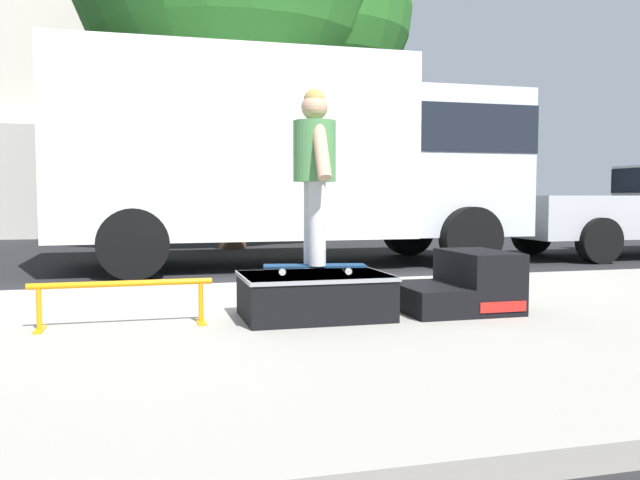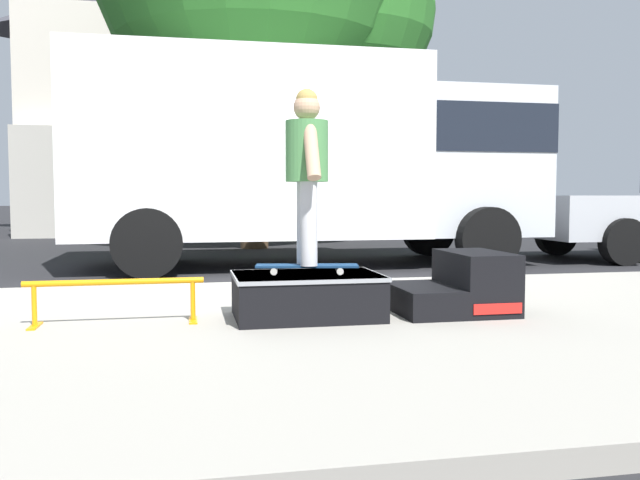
{
  "view_description": "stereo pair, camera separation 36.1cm",
  "coord_description": "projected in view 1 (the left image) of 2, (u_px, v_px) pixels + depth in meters",
  "views": [
    {
      "loc": [
        -0.81,
        -7.56,
        1.05
      ],
      "look_at": [
        0.74,
        -1.77,
        0.65
      ],
      "focal_mm": 37.03,
      "sensor_mm": 36.0,
      "label": 1
    },
    {
      "loc": [
        -0.45,
        -7.64,
        1.05
      ],
      "look_at": [
        0.74,
        -1.77,
        0.65
      ],
      "focal_mm": 37.03,
      "sensor_mm": 36.0,
      "label": 2
    }
  ],
  "objects": [
    {
      "name": "skateboard",
      "position": [
        315.0,
        266.0,
        5.04
      ],
      "size": [
        0.8,
        0.33,
        0.07
      ],
      "color": "navy",
      "rests_on": "skate_box"
    },
    {
      "name": "kicker_ramp",
      "position": [
        463.0,
        286.0,
        5.36
      ],
      "size": [
        0.89,
        0.79,
        0.48
      ],
      "color": "black",
      "rests_on": "sidewalk_slab"
    },
    {
      "name": "sidewalk_slab",
      "position": [
        263.0,
        336.0,
        4.67
      ],
      "size": [
        50.0,
        5.0,
        0.12
      ],
      "primitive_type": "cube",
      "color": "gray",
      "rests_on": "ground"
    },
    {
      "name": "skater_kid",
      "position": [
        315.0,
        162.0,
        4.99
      ],
      "size": [
        0.32,
        0.69,
        1.33
      ],
      "color": "silver",
      "rests_on": "skateboard"
    },
    {
      "name": "grind_rail",
      "position": [
        122.0,
        293.0,
        4.7
      ],
      "size": [
        1.27,
        0.28,
        0.33
      ],
      "color": "orange",
      "rests_on": "sidewalk_slab"
    },
    {
      "name": "house_behind",
      "position": [
        162.0,
        94.0,
        20.66
      ],
      "size": [
        9.54,
        8.23,
        8.4
      ],
      "color": "beige",
      "rests_on": "ground"
    },
    {
      "name": "skate_box",
      "position": [
        315.0,
        294.0,
        5.04
      ],
      "size": [
        1.11,
        0.78,
        0.34
      ],
      "color": "black",
      "rests_on": "sidewalk_slab"
    },
    {
      "name": "box_truck",
      "position": [
        296.0,
        153.0,
        9.94
      ],
      "size": [
        6.91,
        2.63,
        3.05
      ],
      "color": "white",
      "rests_on": "ground"
    },
    {
      "name": "ground_plane",
      "position": [
        218.0,
        288.0,
        7.56
      ],
      "size": [
        140.0,
        140.0,
        0.0
      ],
      "primitive_type": "plane",
      "color": "black"
    }
  ]
}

